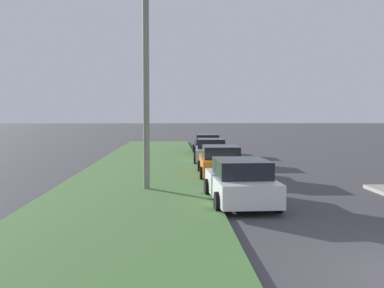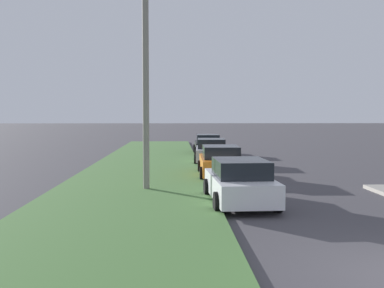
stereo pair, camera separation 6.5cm
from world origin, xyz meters
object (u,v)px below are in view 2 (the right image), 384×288
(parked_car_silver, at_px, (211,151))
(parked_car_black, at_px, (208,145))
(parked_car_white, at_px, (240,182))
(streetlight, at_px, (155,75))
(parked_car_orange, at_px, (220,162))

(parked_car_silver, xyz_separation_m, parked_car_black, (5.95, -0.21, 0.00))
(parked_car_white, bearing_deg, streetlight, 46.69)
(parked_car_white, distance_m, parked_car_orange, 6.36)
(parked_car_orange, relative_size, parked_car_silver, 0.99)
(parked_car_silver, relative_size, parked_car_black, 1.02)
(parked_car_white, xyz_separation_m, parked_car_silver, (12.55, -0.07, 0.00))
(parked_car_white, bearing_deg, parked_car_silver, -2.74)
(parked_car_white, bearing_deg, parked_car_black, -3.28)
(parked_car_white, xyz_separation_m, parked_car_black, (18.51, -0.28, 0.00))
(parked_car_white, distance_m, parked_car_black, 18.51)
(parked_car_orange, xyz_separation_m, parked_car_silver, (6.19, -0.06, 0.00))
(parked_car_orange, bearing_deg, parked_car_black, -0.24)
(parked_car_orange, bearing_deg, streetlight, 144.99)
(parked_car_silver, bearing_deg, parked_car_black, 1.23)
(parked_car_silver, xyz_separation_m, streetlight, (-10.10, 2.91, 3.67))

